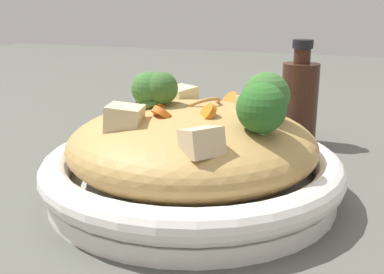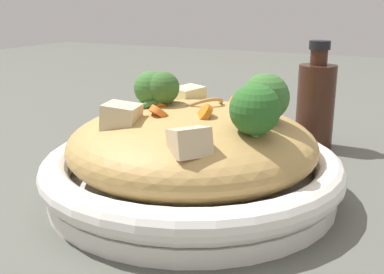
# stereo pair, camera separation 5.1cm
# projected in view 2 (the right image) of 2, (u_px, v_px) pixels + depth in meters

# --- Properties ---
(ground_plane) EXTENTS (3.00, 3.00, 0.00)m
(ground_plane) POSITION_uv_depth(u_px,v_px,m) (192.00, 195.00, 0.53)
(ground_plane) COLOR #4F5149
(serving_bowl) EXTENTS (0.33, 0.33, 0.05)m
(serving_bowl) POSITION_uv_depth(u_px,v_px,m) (192.00, 173.00, 0.53)
(serving_bowl) COLOR white
(serving_bowl) RESTS_ON ground_plane
(noodle_heap) EXTENTS (0.27, 0.27, 0.09)m
(noodle_heap) POSITION_uv_depth(u_px,v_px,m) (192.00, 144.00, 0.52)
(noodle_heap) COLOR #AF894C
(noodle_heap) RESTS_ON serving_bowl
(broccoli_florets) EXTENTS (0.19, 0.12, 0.06)m
(broccoli_florets) POSITION_uv_depth(u_px,v_px,m) (225.00, 99.00, 0.48)
(broccoli_florets) COLOR #8EB96E
(broccoli_florets) RESTS_ON serving_bowl
(carrot_coins) EXTENTS (0.09, 0.14, 0.03)m
(carrot_coins) POSITION_uv_depth(u_px,v_px,m) (192.00, 108.00, 0.51)
(carrot_coins) COLOR orange
(carrot_coins) RESTS_ON serving_bowl
(zucchini_slices) EXTENTS (0.05, 0.07, 0.03)m
(zucchini_slices) POSITION_uv_depth(u_px,v_px,m) (152.00, 102.00, 0.53)
(zucchini_slices) COLOR beige
(zucchini_slices) RESTS_ON serving_bowl
(chicken_chunks) EXTENTS (0.15, 0.22, 0.04)m
(chicken_chunks) POSITION_uv_depth(u_px,v_px,m) (185.00, 114.00, 0.50)
(chicken_chunks) COLOR beige
(chicken_chunks) RESTS_ON serving_bowl
(soy_sauce_bottle) EXTENTS (0.05, 0.05, 0.16)m
(soy_sauce_bottle) POSITION_uv_depth(u_px,v_px,m) (316.00, 104.00, 0.69)
(soy_sauce_bottle) COLOR #381E14
(soy_sauce_bottle) RESTS_ON ground_plane
(chopsticks_pair) EXTENTS (0.19, 0.15, 0.01)m
(chopsticks_pair) POSITION_uv_depth(u_px,v_px,m) (196.00, 116.00, 0.88)
(chopsticks_pair) COLOR black
(chopsticks_pair) RESTS_ON ground_plane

